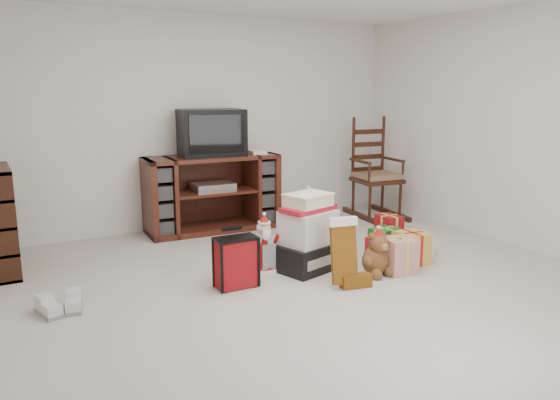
# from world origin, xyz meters

# --- Properties ---
(room) EXTENTS (5.01, 5.01, 2.51)m
(room) POSITION_xyz_m (0.00, 0.00, 1.25)
(room) COLOR beige
(room) RESTS_ON ground
(tv_stand) EXTENTS (1.57, 0.62, 0.88)m
(tv_stand) POSITION_xyz_m (-0.07, 2.19, 0.44)
(tv_stand) COLOR #491D15
(tv_stand) RESTS_ON floor
(rocking_chair) EXTENTS (0.63, 0.94, 1.34)m
(rocking_chair) POSITION_xyz_m (2.04, 1.83, 0.46)
(rocking_chair) COLOR #34150E
(rocking_chair) RESTS_ON floor
(gift_pile) EXTENTS (0.65, 0.54, 0.70)m
(gift_pile) POSITION_xyz_m (0.14, 0.42, 0.31)
(gift_pile) COLOR black
(gift_pile) RESTS_ON floor
(red_suitcase) EXTENTS (0.34, 0.18, 0.51)m
(red_suitcase) POSITION_xyz_m (-0.63, 0.32, 0.22)
(red_suitcase) COLOR maroon
(red_suitcase) RESTS_ON floor
(stocking) EXTENTS (0.30, 0.17, 0.61)m
(stocking) POSITION_xyz_m (0.16, -0.12, 0.31)
(stocking) COLOR #0B660F
(stocking) RESTS_ON floor
(teddy_bear) EXTENTS (0.26, 0.23, 0.39)m
(teddy_bear) POSITION_xyz_m (0.60, -0.00, 0.17)
(teddy_bear) COLOR brown
(teddy_bear) RESTS_ON floor
(santa_figurine) EXTENTS (0.30, 0.29, 0.62)m
(santa_figurine) POSITION_xyz_m (0.59, 1.12, 0.24)
(santa_figurine) COLOR #A71311
(santa_figurine) RESTS_ON floor
(mrs_claus_figurine) EXTENTS (0.26, 0.25, 0.54)m
(mrs_claus_figurine) POSITION_xyz_m (-0.23, 0.58, 0.21)
(mrs_claus_figurine) COLOR #A71311
(mrs_claus_figurine) RESTS_ON floor
(sneaker_pair) EXTENTS (0.36, 0.30, 0.10)m
(sneaker_pair) POSITION_xyz_m (-2.01, 0.49, 0.05)
(sneaker_pair) COLOR silver
(sneaker_pair) RESTS_ON floor
(gift_cluster) EXTENTS (0.75, 1.04, 0.25)m
(gift_cluster) POSITION_xyz_m (1.10, 0.29, 0.13)
(gift_cluster) COLOR #AC1322
(gift_cluster) RESTS_ON floor
(crt_television) EXTENTS (0.79, 0.62, 0.53)m
(crt_television) POSITION_xyz_m (-0.06, 2.21, 1.15)
(crt_television) COLOR black
(crt_television) RESTS_ON tv_stand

